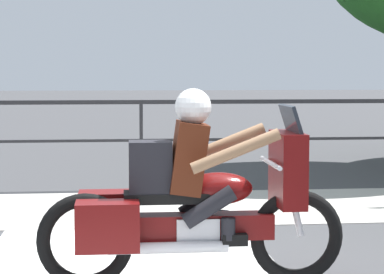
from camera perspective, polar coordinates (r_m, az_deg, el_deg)
The scene contains 3 objects.
sidewalk_band at distance 9.44m, azimuth -3.56°, elevation -5.40°, with size 44.00×2.40×0.01m, color #B7B2A8.
fence_railing at distance 10.84m, azimuth -3.90°, elevation 1.36°, with size 36.00×0.05×1.30m.
motorcycle at distance 5.96m, azimuth -0.14°, elevation -4.78°, with size 2.46×0.76×1.58m.
Camera 1 is at (-0.35, -5.87, 1.72)m, focal length 70.00 mm.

